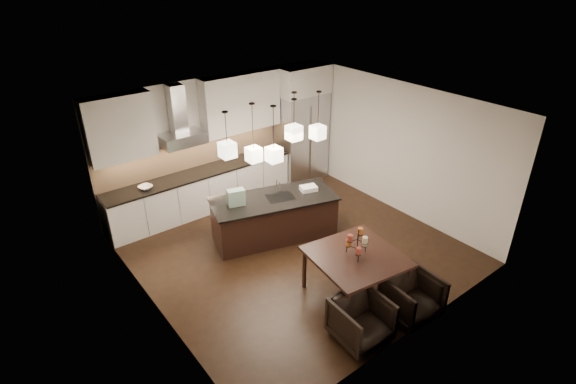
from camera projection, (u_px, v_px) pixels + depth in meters
floor at (294, 249)px, 8.64m from camera, size 5.50×5.50×0.02m
ceiling at (296, 107)px, 7.33m from camera, size 5.50×5.50×0.02m
wall_back at (217, 139)px, 9.91m from camera, size 5.50×0.02×2.80m
wall_front at (422, 256)px, 6.06m from camera, size 5.50×0.02×2.80m
wall_left at (146, 237)px, 6.49m from camera, size 0.02×5.50×2.80m
wall_right at (397, 148)px, 9.48m from camera, size 0.02×5.50×2.80m
refrigerator at (301, 137)px, 10.94m from camera, size 1.20×0.72×2.15m
fridge_panel at (302, 80)px, 10.28m from camera, size 1.26×0.72×0.65m
lower_cabinets at (203, 191)px, 9.79m from camera, size 4.21×0.62×0.88m
countertop at (201, 172)px, 9.57m from camera, size 4.21×0.66×0.04m
backsplash at (193, 153)px, 9.63m from camera, size 4.21×0.02×0.63m
upper_cab_left at (119, 128)px, 8.27m from camera, size 1.25×0.35×1.25m
upper_cab_right at (241, 103)px, 9.72m from camera, size 1.85×0.35×1.25m
hood_canopy at (183, 139)px, 9.06m from camera, size 0.90×0.52×0.24m
hood_chimney at (177, 109)px, 8.86m from camera, size 0.30×0.28×0.96m
fruit_bowl at (145, 187)px, 8.84m from camera, size 0.32×0.32×0.06m
island_body at (274, 218)px, 8.86m from camera, size 2.51×1.56×0.82m
island_top at (274, 199)px, 8.66m from camera, size 2.60×1.66×0.04m
faucet at (277, 187)px, 8.67m from camera, size 0.15×0.24×0.36m
tote_bag at (236, 197)px, 8.33m from camera, size 0.35×0.25×0.32m
food_container at (309, 188)px, 8.90m from camera, size 0.37×0.31×0.09m
dining_table at (355, 276)px, 7.27m from camera, size 1.52×1.52×0.81m
candelabra at (358, 243)px, 6.97m from camera, size 0.44×0.44×0.47m
candle_a at (365, 243)px, 7.06m from camera, size 0.09×0.09×0.11m
candle_b at (348, 243)px, 7.06m from camera, size 0.09×0.09×0.11m
candle_c at (359, 251)px, 6.86m from camera, size 0.09×0.09×0.11m
candle_d at (360, 231)px, 7.04m from camera, size 0.09×0.09×0.11m
candle_e at (350, 238)px, 6.87m from camera, size 0.09×0.09×0.11m
candle_f at (365, 240)px, 6.82m from camera, size 0.09×0.09×0.11m
armchair_left at (361, 320)px, 6.46m from camera, size 0.79×0.81×0.69m
armchair_right at (412, 297)px, 6.89m from camera, size 0.82×0.84×0.71m
pendant_a at (227, 150)px, 7.45m from camera, size 0.24×0.24×0.26m
pendant_b at (254, 154)px, 7.99m from camera, size 0.24×0.24×0.26m
pendant_c at (294, 132)px, 8.06m from camera, size 0.24×0.24×0.26m
pendant_d at (294, 133)px, 8.53m from camera, size 0.24×0.24×0.26m
pendant_e at (318, 132)px, 8.58m from camera, size 0.24×0.24×0.26m
pendant_f at (274, 154)px, 7.83m from camera, size 0.24×0.24×0.26m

